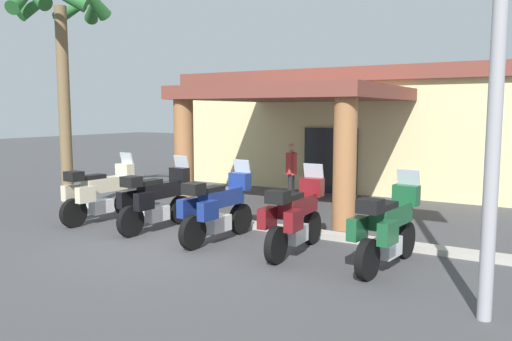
{
  "coord_description": "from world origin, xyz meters",
  "views": [
    {
      "loc": [
        6.63,
        -7.6,
        2.64
      ],
      "look_at": [
        0.1,
        2.97,
        1.2
      ],
      "focal_mm": 36.12,
      "sensor_mm": 36.0,
      "label": 1
    }
  ],
  "objects_px": {
    "motel_building": "(358,127)",
    "motorcycle_green": "(388,228)",
    "motorcycle_blue": "(217,208)",
    "motorcycle_maroon": "(295,216)",
    "pedestrian": "(291,169)",
    "motorcycle_black": "(156,199)",
    "palm_tree_roadside": "(61,24)",
    "motorcycle_cream": "(100,193)"
  },
  "relations": [
    {
      "from": "motel_building",
      "to": "motorcycle_green",
      "type": "xyz_separation_m",
      "value": [
        4.12,
        -9.53,
        -1.36
      ]
    },
    {
      "from": "motel_building",
      "to": "motorcycle_blue",
      "type": "xyz_separation_m",
      "value": [
        0.62,
        -9.55,
        -1.36
      ]
    },
    {
      "from": "motel_building",
      "to": "motorcycle_blue",
      "type": "bearing_deg",
      "value": -87.28
    },
    {
      "from": "motorcycle_maroon",
      "to": "pedestrian",
      "type": "relative_size",
      "value": 1.27
    },
    {
      "from": "motorcycle_maroon",
      "to": "motorcycle_blue",
      "type": "bearing_deg",
      "value": 88.81
    },
    {
      "from": "motorcycle_black",
      "to": "motorcycle_green",
      "type": "relative_size",
      "value": 1.0
    },
    {
      "from": "motorcycle_maroon",
      "to": "palm_tree_roadside",
      "type": "distance_m",
      "value": 8.09
    },
    {
      "from": "motorcycle_cream",
      "to": "motorcycle_blue",
      "type": "relative_size",
      "value": 1.0
    },
    {
      "from": "motorcycle_maroon",
      "to": "pedestrian",
      "type": "xyz_separation_m",
      "value": [
        -2.38,
        4.38,
        0.31
      ]
    },
    {
      "from": "motorcycle_black",
      "to": "motorcycle_blue",
      "type": "bearing_deg",
      "value": -90.92
    },
    {
      "from": "motorcycle_cream",
      "to": "motorcycle_green",
      "type": "height_order",
      "value": "same"
    },
    {
      "from": "motorcycle_blue",
      "to": "motorcycle_green",
      "type": "relative_size",
      "value": 1.0
    },
    {
      "from": "motorcycle_blue",
      "to": "motorcycle_maroon",
      "type": "height_order",
      "value": "same"
    },
    {
      "from": "motorcycle_black",
      "to": "palm_tree_roadside",
      "type": "height_order",
      "value": "palm_tree_roadside"
    },
    {
      "from": "palm_tree_roadside",
      "to": "motorcycle_maroon",
      "type": "bearing_deg",
      "value": -3.66
    },
    {
      "from": "motorcycle_blue",
      "to": "motorcycle_green",
      "type": "distance_m",
      "value": 3.5
    },
    {
      "from": "motorcycle_cream",
      "to": "motorcycle_black",
      "type": "xyz_separation_m",
      "value": [
        1.75,
        0.04,
        0.0
      ]
    },
    {
      "from": "motorcycle_blue",
      "to": "palm_tree_roadside",
      "type": "xyz_separation_m",
      "value": [
        -5.19,
        0.48,
        4.14
      ]
    },
    {
      "from": "motel_building",
      "to": "motorcycle_maroon",
      "type": "bearing_deg",
      "value": -77.02
    },
    {
      "from": "motorcycle_blue",
      "to": "pedestrian",
      "type": "bearing_deg",
      "value": 11.0
    },
    {
      "from": "motorcycle_black",
      "to": "pedestrian",
      "type": "bearing_deg",
      "value": -12.26
    },
    {
      "from": "motorcycle_black",
      "to": "motorcycle_maroon",
      "type": "height_order",
      "value": "same"
    },
    {
      "from": "motel_building",
      "to": "palm_tree_roadside",
      "type": "relative_size",
      "value": 1.94
    },
    {
      "from": "motorcycle_black",
      "to": "pedestrian",
      "type": "relative_size",
      "value": 1.27
    },
    {
      "from": "motorcycle_green",
      "to": "motorcycle_blue",
      "type": "bearing_deg",
      "value": 96.19
    },
    {
      "from": "motorcycle_cream",
      "to": "palm_tree_roadside",
      "type": "xyz_separation_m",
      "value": [
        -1.7,
        0.42,
        4.14
      ]
    },
    {
      "from": "motel_building",
      "to": "motorcycle_blue",
      "type": "relative_size",
      "value": 5.47
    },
    {
      "from": "motorcycle_green",
      "to": "palm_tree_roadside",
      "type": "xyz_separation_m",
      "value": [
        -8.69,
        0.45,
        4.14
      ]
    },
    {
      "from": "motorcycle_cream",
      "to": "motorcycle_blue",
      "type": "distance_m",
      "value": 3.5
    },
    {
      "from": "motorcycle_maroon",
      "to": "pedestrian",
      "type": "bearing_deg",
      "value": 26.28
    },
    {
      "from": "motorcycle_black",
      "to": "motorcycle_maroon",
      "type": "distance_m",
      "value": 3.5
    },
    {
      "from": "motorcycle_black",
      "to": "motorcycle_blue",
      "type": "distance_m",
      "value": 1.75
    },
    {
      "from": "motel_building",
      "to": "motorcycle_black",
      "type": "distance_m",
      "value": 9.62
    },
    {
      "from": "motel_building",
      "to": "motorcycle_maroon",
      "type": "relative_size",
      "value": 5.47
    },
    {
      "from": "motorcycle_black",
      "to": "motorcycle_maroon",
      "type": "bearing_deg",
      "value": -88.79
    },
    {
      "from": "motorcycle_blue",
      "to": "motorcycle_green",
      "type": "xyz_separation_m",
      "value": [
        3.5,
        0.03,
        0.0
      ]
    },
    {
      "from": "palm_tree_roadside",
      "to": "motel_building",
      "type": "bearing_deg",
      "value": 63.28
    },
    {
      "from": "motel_building",
      "to": "motorcycle_black",
      "type": "xyz_separation_m",
      "value": [
        -1.13,
        -9.46,
        -1.36
      ]
    },
    {
      "from": "motel_building",
      "to": "motorcycle_maroon",
      "type": "height_order",
      "value": "motel_building"
    },
    {
      "from": "motel_building",
      "to": "pedestrian",
      "type": "bearing_deg",
      "value": -91.1
    },
    {
      "from": "motorcycle_cream",
      "to": "motorcycle_maroon",
      "type": "xyz_separation_m",
      "value": [
        5.25,
        -0.03,
        0.0
      ]
    },
    {
      "from": "motorcycle_maroon",
      "to": "palm_tree_roadside",
      "type": "xyz_separation_m",
      "value": [
        -6.94,
        0.44,
        4.14
      ]
    }
  ]
}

